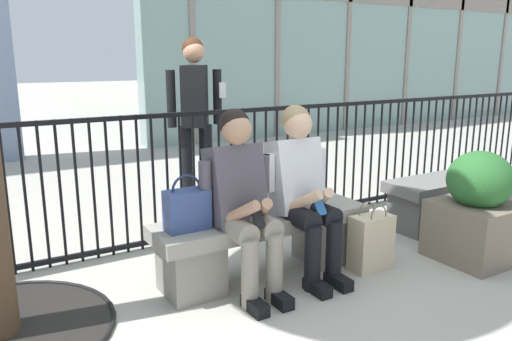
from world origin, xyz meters
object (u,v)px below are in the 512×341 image
at_px(seated_person_with_phone, 242,196).
at_px(shopping_bag, 371,242).
at_px(seated_person_companion, 302,187).
at_px(stone_bench_far, 458,193).
at_px(planter, 477,210).
at_px(stone_bench, 263,239).
at_px(bystander_at_railing, 195,115).
at_px(handbag_on_bench, 187,209).

xyz_separation_m(seated_person_with_phone, shopping_bag, (0.97, -0.20, -0.44)).
xyz_separation_m(seated_person_companion, stone_bench_far, (1.98, 0.20, -0.38)).
bearing_deg(seated_person_companion, seated_person_with_phone, 180.00).
relative_size(stone_bench_far, planter, 1.88).
bearing_deg(stone_bench_far, stone_bench, -178.10).
xyz_separation_m(seated_person_companion, shopping_bag, (0.49, -0.20, -0.44)).
relative_size(stone_bench, shopping_bag, 3.17).
height_order(bystander_at_railing, stone_bench_far, bystander_at_railing).
height_order(seated_person_with_phone, seated_person_companion, same).
xyz_separation_m(stone_bench, seated_person_with_phone, (-0.24, -0.13, 0.38)).
bearing_deg(stone_bench, seated_person_companion, -28.05).
height_order(handbag_on_bench, stone_bench_far, handbag_on_bench).
distance_m(bystander_at_railing, planter, 2.57).
height_order(seated_person_companion, bystander_at_railing, bystander_at_railing).
distance_m(seated_person_companion, planter, 1.42).
xyz_separation_m(stone_bench, bystander_at_railing, (0.16, 1.48, 0.73)).
bearing_deg(shopping_bag, seated_person_companion, 158.07).
bearing_deg(bystander_at_railing, stone_bench_far, -34.17).
bearing_deg(stone_bench_far, seated_person_companion, -174.16).
distance_m(shopping_bag, stone_bench_far, 1.54).
xyz_separation_m(handbag_on_bench, bystander_at_railing, (0.74, 1.49, 0.41)).
bearing_deg(seated_person_companion, planter, -19.41).
xyz_separation_m(shopping_bag, bystander_at_railing, (-0.57, 1.80, 0.79)).
bearing_deg(seated_person_with_phone, shopping_bag, -11.45).
distance_m(stone_bench, planter, 1.67).
bearing_deg(handbag_on_bench, stone_bench_far, 1.71).
xyz_separation_m(seated_person_with_phone, bystander_at_railing, (0.40, 1.60, 0.35)).
bearing_deg(bystander_at_railing, stone_bench, -96.04).
bearing_deg(planter, stone_bench_far, 44.97).
distance_m(seated_person_with_phone, handbag_on_bench, 0.36).
distance_m(seated_person_with_phone, stone_bench_far, 2.50).
relative_size(seated_person_companion, shopping_bag, 2.40).
height_order(stone_bench, shopping_bag, shopping_bag).
xyz_separation_m(seated_person_companion, handbag_on_bench, (-0.82, 0.12, -0.06)).
height_order(shopping_bag, bystander_at_railing, bystander_at_railing).
bearing_deg(seated_person_with_phone, stone_bench, 28.05).
bearing_deg(stone_bench_far, planter, -135.03).
distance_m(handbag_on_bench, bystander_at_railing, 1.71).
xyz_separation_m(stone_bench_far, planter, (-0.67, -0.66, 0.12)).
relative_size(bystander_at_railing, planter, 2.01).
relative_size(stone_bench, seated_person_with_phone, 1.32).
height_order(stone_bench, bystander_at_railing, bystander_at_railing).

